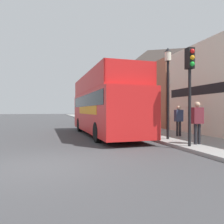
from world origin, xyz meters
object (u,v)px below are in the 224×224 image
pedestrian_second (179,118)px  lamp_post_nearest (168,76)px  pedestrian_nearest (197,119)px  lamp_post_second (115,90)px  parked_car_ahead_of_bus (91,119)px  traffic_signal (190,74)px  tour_bus (104,108)px

pedestrian_second → lamp_post_nearest: bearing=-143.6°
pedestrian_nearest → pedestrian_second: size_ratio=1.07×
lamp_post_nearest → lamp_post_second: lamp_post_second is taller
parked_car_ahead_of_bus → traffic_signal: 14.46m
parked_car_ahead_of_bus → lamp_post_second: lamp_post_second is taller
pedestrian_nearest → lamp_post_nearest: bearing=99.9°
pedestrian_second → lamp_post_second: 8.91m
tour_bus → pedestrian_second: bearing=-39.3°
tour_bus → lamp_post_second: lamp_post_second is taller
pedestrian_second → traffic_signal: (-1.49, -3.13, 1.88)m
tour_bus → pedestrian_second: 4.64m
parked_car_ahead_of_bus → pedestrian_second: size_ratio=2.56×
traffic_signal → lamp_post_nearest: lamp_post_nearest is taller
lamp_post_nearest → parked_car_ahead_of_bus: bearing=98.5°
parked_car_ahead_of_bus → pedestrian_second: (2.99, -11.06, 0.49)m
lamp_post_nearest → tour_bus: bearing=123.3°
parked_car_ahead_of_bus → lamp_post_nearest: (1.79, -11.94, 2.66)m
tour_bus → pedestrian_nearest: (2.77, -5.59, -0.50)m
parked_car_ahead_of_bus → lamp_post_nearest: bearing=-79.0°
parked_car_ahead_of_bus → pedestrian_nearest: size_ratio=2.40×
traffic_signal → pedestrian_nearest: bearing=29.9°
pedestrian_second → traffic_signal: 3.94m
pedestrian_second → lamp_post_nearest: lamp_post_nearest is taller
parked_car_ahead_of_bus → lamp_post_second: bearing=-52.7°
lamp_post_nearest → lamp_post_second: size_ratio=0.95×
parked_car_ahead_of_bus → lamp_post_nearest: 12.37m
pedestrian_second → pedestrian_nearest: bearing=-107.5°
tour_bus → pedestrian_second: (3.64, -2.83, -0.57)m
pedestrian_nearest → lamp_post_nearest: lamp_post_nearest is taller
pedestrian_nearest → lamp_post_second: size_ratio=0.37×
pedestrian_second → lamp_post_second: bearing=98.2°
pedestrian_nearest → pedestrian_second: bearing=72.5°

